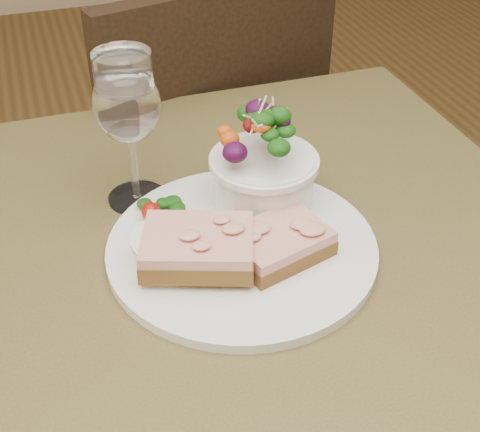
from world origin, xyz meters
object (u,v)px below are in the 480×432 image
object	(u,v)px
dinner_plate	(242,248)
sandwich_front	(279,243)
sandwich_back	(198,247)
ramekin	(170,249)
salad_bowl	(264,159)
wine_glass	(127,109)
cafe_table	(229,331)
chair_far	(185,241)

from	to	relation	value
dinner_plate	sandwich_front	size ratio (longest dim) A/B	2.51
sandwich_front	sandwich_back	bearing A→B (deg)	157.55
ramekin	salad_bowl	distance (m)	0.15
dinner_plate	ramekin	xyz separation A→B (m)	(-0.08, -0.01, 0.03)
ramekin	salad_bowl	world-z (taller)	salad_bowl
sandwich_back	wine_glass	world-z (taller)	wine_glass
sandwich_back	sandwich_front	bearing A→B (deg)	12.98
wine_glass	sandwich_back	bearing A→B (deg)	-76.99
cafe_table	ramekin	world-z (taller)	ramekin
sandwich_front	ramekin	size ratio (longest dim) A/B	1.60
sandwich_back	salad_bowl	bearing A→B (deg)	59.10
sandwich_back	dinner_plate	bearing A→B (deg)	38.33
dinner_plate	sandwich_front	world-z (taller)	sandwich_front
ramekin	wine_glass	size ratio (longest dim) A/B	0.42
salad_bowl	wine_glass	world-z (taller)	wine_glass
wine_glass	ramekin	bearing A→B (deg)	-86.76
salad_bowl	dinner_plate	bearing A→B (deg)	-126.15
chair_far	dinner_plate	bearing A→B (deg)	70.08
chair_far	wine_glass	size ratio (longest dim) A/B	5.14
salad_bowl	wine_glass	size ratio (longest dim) A/B	0.73
cafe_table	wine_glass	xyz separation A→B (m)	(-0.07, 0.15, 0.22)
ramekin	dinner_plate	bearing A→B (deg)	5.32
dinner_plate	sandwich_front	bearing A→B (deg)	-41.20
sandwich_front	salad_bowl	size ratio (longest dim) A/B	0.93
sandwich_back	wine_glass	size ratio (longest dim) A/B	0.78
sandwich_front	sandwich_back	size ratio (longest dim) A/B	0.87
dinner_plate	sandwich_back	size ratio (longest dim) A/B	2.17
dinner_plate	ramekin	distance (m)	0.09
sandwich_front	salad_bowl	bearing A→B (deg)	63.95
cafe_table	chair_far	size ratio (longest dim) A/B	0.89
cafe_table	chair_far	bearing A→B (deg)	81.82
sandwich_front	sandwich_back	distance (m)	0.09
chair_far	dinner_plate	distance (m)	0.75
salad_bowl	wine_glass	distance (m)	0.16
ramekin	wine_glass	bearing A→B (deg)	93.24
cafe_table	ramekin	bearing A→B (deg)	170.52
chair_far	wine_glass	distance (m)	0.75
chair_far	ramekin	xyz separation A→B (m)	(-0.15, -0.59, 0.49)
chair_far	sandwich_back	bearing A→B (deg)	65.30
chair_far	salad_bowl	distance (m)	0.74
cafe_table	sandwich_front	distance (m)	0.14
dinner_plate	sandwich_back	world-z (taller)	sandwich_back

